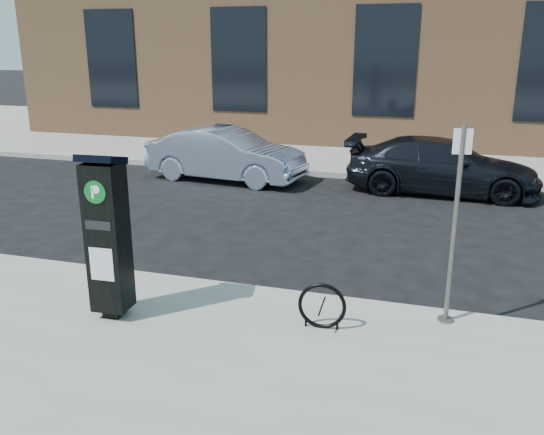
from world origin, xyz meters
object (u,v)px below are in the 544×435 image
at_px(sign_pole, 454,228).
at_px(car_dark, 442,166).
at_px(car_silver, 226,154).
at_px(parking_kiosk, 108,235).
at_px(bike_rack, 322,306).

xyz_separation_m(sign_pole, car_dark, (-0.23, 7.45, -0.73)).
height_order(car_silver, car_dark, car_silver).
relative_size(parking_kiosk, car_dark, 0.47).
bearing_deg(parking_kiosk, car_dark, 62.31).
xyz_separation_m(parking_kiosk, car_silver, (-1.65, 8.29, -0.56)).
bearing_deg(car_dark, bike_rack, 172.50).
relative_size(parking_kiosk, car_silver, 0.51).
bearing_deg(car_dark, sign_pole, -176.91).
bearing_deg(bike_rack, parking_kiosk, -173.80).
bearing_deg(parking_kiosk, sign_pole, 11.84).
relative_size(parking_kiosk, bike_rack, 3.56).
height_order(parking_kiosk, sign_pole, sign_pole).
xyz_separation_m(parking_kiosk, bike_rack, (2.68, 0.45, -0.82)).
bearing_deg(car_dark, parking_kiosk, 156.62).
relative_size(car_silver, car_dark, 0.92).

